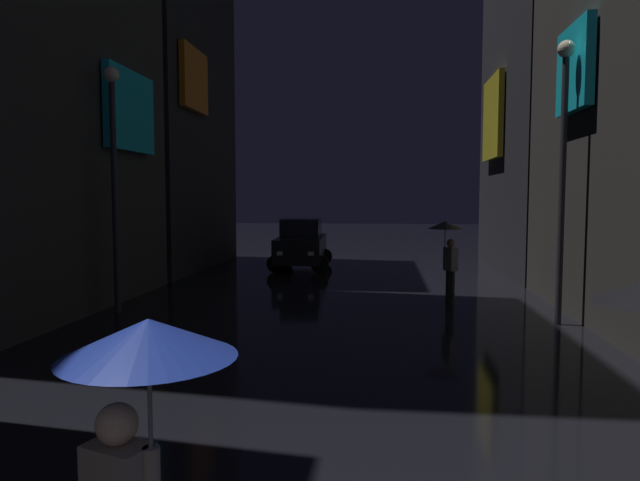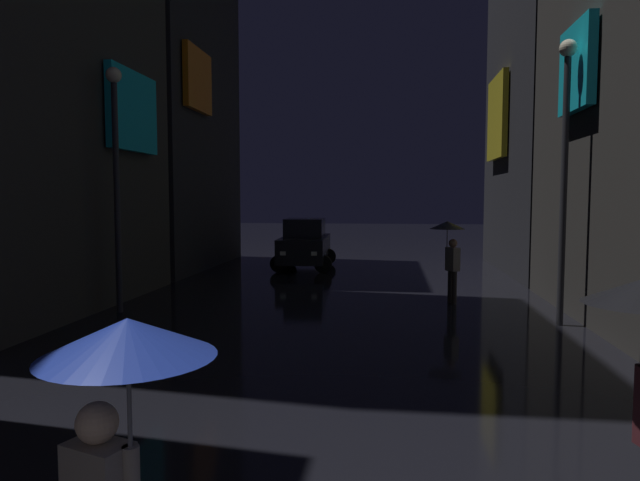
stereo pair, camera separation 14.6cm
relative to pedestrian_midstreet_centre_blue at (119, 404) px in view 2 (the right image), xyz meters
The scene contains 7 objects.
building_left_far 21.72m from the pedestrian_midstreet_centre_blue, 111.64° to the left, with size 4.25×8.16×18.71m.
building_right_far 21.64m from the pedestrian_midstreet_centre_blue, 68.55° to the left, with size 4.25×8.49×17.33m.
pedestrian_midstreet_centre_blue is the anchor object (origin of this frame).
pedestrian_near_crossing_black 12.54m from the pedestrian_midstreet_centre_blue, 76.70° to the left, with size 0.90×0.90×2.12m.
car_distant 19.09m from the pedestrian_midstreet_centre_blue, 95.69° to the left, with size 2.37×4.21×1.92m.
streetlamp_right_far 11.24m from the pedestrian_midstreet_centre_blue, 63.11° to the left, with size 0.36×0.36×5.99m.
streetlamp_left_far 11.35m from the pedestrian_midstreet_centre_blue, 116.54° to the left, with size 0.36×0.36×5.73m.
Camera 2 is at (1.38, 0.48, 2.73)m, focal length 32.00 mm.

